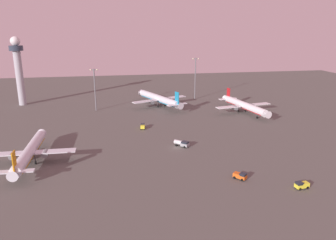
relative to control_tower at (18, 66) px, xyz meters
name	(u,v)px	position (x,y,z in m)	size (l,w,h in m)	color
ground_plane	(177,148)	(79.25, -90.41, -23.81)	(416.00, 416.00, 0.00)	#56544F
control_tower	(18,66)	(0.00, 0.00, 0.00)	(8.00, 8.00, 41.38)	#A8A8B2
airplane_mid_apron	(29,152)	(24.56, -95.34, -19.79)	(32.21, 41.43, 10.64)	silver
airplane_far_stand	(244,106)	(127.56, -43.12, -19.62)	(33.69, 43.07, 11.09)	white
airplane_near_gate	(159,99)	(83.19, -18.76, -19.32)	(34.80, 44.10, 11.88)	silver
cargo_loader	(143,126)	(68.30, -62.46, -22.63)	(2.52, 4.37, 2.25)	yellow
fuel_truck	(182,143)	(81.52, -89.18, -22.44)	(6.06, 5.80, 2.35)	gray
maintenance_van	(240,176)	(93.33, -121.30, -22.63)	(4.18, 4.42, 2.25)	#D85919
baggage_tractor	(302,185)	(109.06, -130.45, -22.63)	(4.36, 2.49, 2.25)	yellow
apron_light_central	(195,76)	(109.50, -3.33, -8.27)	(4.80, 0.90, 27.35)	slate
apron_light_west	(95,87)	(45.38, -22.60, -9.94)	(4.80, 0.90, 24.10)	slate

